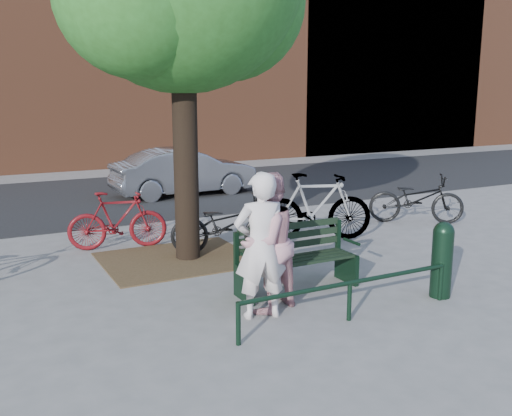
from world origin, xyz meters
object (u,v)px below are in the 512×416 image
park_bench (295,256)px  bicycle_c (226,225)px  parked_car (185,172)px  bollard (442,257)px  person_left (261,246)px  person_right (267,243)px  litter_bin (260,228)px

park_bench → bicycle_c: 2.12m
bicycle_c → parked_car: (1.34, 5.61, 0.13)m
park_bench → bollard: bearing=-36.4°
person_left → person_right: (0.17, 0.16, -0.02)m
litter_bin → park_bench: bearing=-103.4°
person_left → parked_car: 8.68m
bollard → litter_bin: size_ratio=1.23×
person_left → person_right: bearing=-126.8°
person_right → litter_bin: bearing=-138.2°
person_left → parked_car: person_left is taller
bollard → park_bench: bearing=143.6°
park_bench → person_right: person_right is taller
bicycle_c → parked_car: 5.77m
person_right → bicycle_c: person_right is taller
park_bench → litter_bin: park_bench is taller
park_bench → person_right: size_ratio=0.98×
park_bench → person_right: bearing=-144.9°
park_bench → person_right: 0.98m
bollard → bicycle_c: 3.71m
person_left → bollard: size_ratio=1.74×
park_bench → bollard: (1.60, -1.18, 0.08)m
park_bench → parked_car: size_ratio=0.45×
litter_bin → bicycle_c: bicycle_c is taller
person_left → parked_car: size_ratio=0.47×
park_bench → litter_bin: bearing=76.6°
bollard → parked_car: bearing=92.3°
person_left → person_right: size_ratio=1.02×
person_right → parked_car: size_ratio=0.46×
bicycle_c → person_right: bearing=-174.1°
bollard → litter_bin: bearing=110.3°
park_bench → bicycle_c: bearing=92.6°
bollard → parked_car: 8.92m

